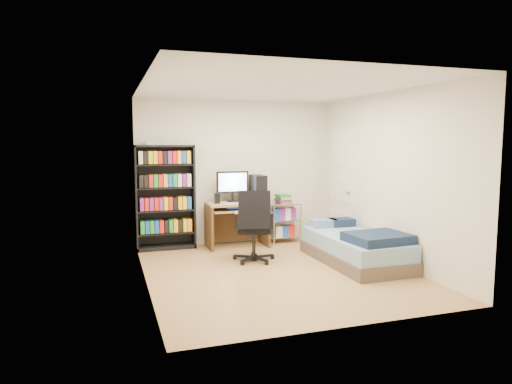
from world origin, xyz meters
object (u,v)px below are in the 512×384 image
object	(u,v)px
computer_desk	(242,206)
bed	(356,247)
office_chair	(254,239)
media_shelf	(165,196)

from	to	relation	value
computer_desk	bed	distance (m)	2.10
office_chair	computer_desk	bearing A→B (deg)	98.90
computer_desk	bed	bearing A→B (deg)	-51.78
media_shelf	computer_desk	bearing A→B (deg)	-7.67
media_shelf	computer_desk	size ratio (longest dim) A/B	1.40
computer_desk	office_chair	size ratio (longest dim) A/B	1.18
computer_desk	office_chair	world-z (taller)	computer_desk
media_shelf	office_chair	bearing A→B (deg)	-47.28
media_shelf	computer_desk	xyz separation A→B (m)	(1.28, -0.17, -0.20)
office_chair	bed	xyz separation A→B (m)	(1.40, -0.54, -0.11)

